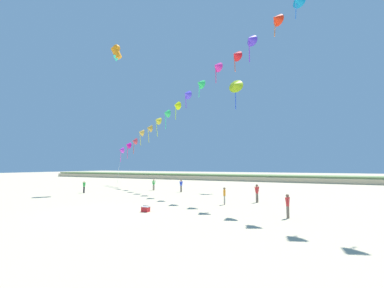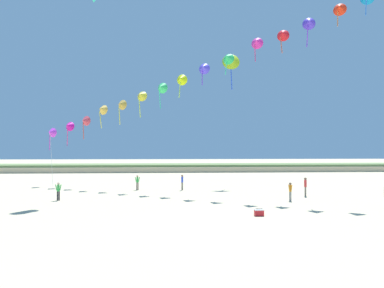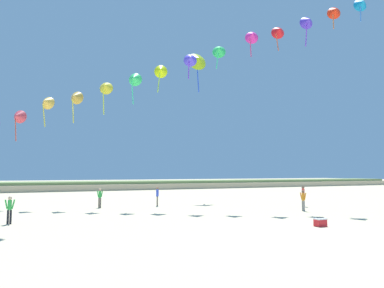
{
  "view_description": "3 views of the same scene",
  "coord_description": "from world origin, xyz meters",
  "px_view_note": "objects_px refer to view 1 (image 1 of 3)",
  "views": [
    {
      "loc": [
        14.41,
        -14.19,
        3.43
      ],
      "look_at": [
        1.44,
        12.37,
        5.93
      ],
      "focal_mm": 24.0,
      "sensor_mm": 36.0,
      "label": 1
    },
    {
      "loc": [
        -2.89,
        -19.78,
        4.29
      ],
      "look_at": [
        -0.88,
        11.9,
        4.72
      ],
      "focal_mm": 32.0,
      "sensor_mm": 36.0,
      "label": 2
    },
    {
      "loc": [
        -10.61,
        -12.07,
        2.8
      ],
      "look_at": [
        0.21,
        12.56,
        5.04
      ],
      "focal_mm": 32.0,
      "sensor_mm": 36.0,
      "label": 3
    }
  ],
  "objects_px": {
    "person_near_left": "(84,186)",
    "person_near_right": "(288,204)",
    "person_far_center": "(181,185)",
    "person_far_right": "(154,184)",
    "beach_cooler": "(146,209)",
    "person_mid_center": "(224,195)",
    "large_kite_mid_trail": "(116,52)",
    "large_kite_low_lead": "(235,85)",
    "person_far_left": "(257,192)"
  },
  "relations": [
    {
      "from": "person_near_left",
      "to": "person_mid_center",
      "type": "xyz_separation_m",
      "value": [
        19.06,
        -1.48,
        0.0
      ]
    },
    {
      "from": "person_near_left",
      "to": "person_far_left",
      "type": "bearing_deg",
      "value": 2.95
    },
    {
      "from": "person_far_center",
      "to": "large_kite_low_lead",
      "type": "height_order",
      "value": "large_kite_low_lead"
    },
    {
      "from": "person_far_right",
      "to": "large_kite_mid_trail",
      "type": "bearing_deg",
      "value": -131.51
    },
    {
      "from": "person_far_right",
      "to": "beach_cooler",
      "type": "bearing_deg",
      "value": -57.49
    },
    {
      "from": "person_mid_center",
      "to": "large_kite_mid_trail",
      "type": "xyz_separation_m",
      "value": [
        -16.84,
        4.21,
        18.11
      ]
    },
    {
      "from": "person_near_right",
      "to": "person_far_center",
      "type": "distance_m",
      "value": 18.36
    },
    {
      "from": "person_far_left",
      "to": "person_near_left",
      "type": "bearing_deg",
      "value": -177.05
    },
    {
      "from": "person_near_left",
      "to": "person_far_center",
      "type": "relative_size",
      "value": 0.95
    },
    {
      "from": "person_far_right",
      "to": "large_kite_mid_trail",
      "type": "xyz_separation_m",
      "value": [
        -3.62,
        -4.09,
        18.09
      ]
    },
    {
      "from": "person_far_left",
      "to": "person_far_center",
      "type": "bearing_deg",
      "value": 154.34
    },
    {
      "from": "person_mid_center",
      "to": "beach_cooler",
      "type": "xyz_separation_m",
      "value": [
        -4.16,
        -5.91,
        -0.66
      ]
    },
    {
      "from": "person_far_left",
      "to": "person_far_right",
      "type": "height_order",
      "value": "person_far_left"
    },
    {
      "from": "large_kite_low_lead",
      "to": "person_near_left",
      "type": "bearing_deg",
      "value": -145.63
    },
    {
      "from": "person_far_right",
      "to": "beach_cooler",
      "type": "xyz_separation_m",
      "value": [
        9.06,
        -14.21,
        -0.68
      ]
    },
    {
      "from": "large_kite_low_lead",
      "to": "large_kite_mid_trail",
      "type": "height_order",
      "value": "large_kite_mid_trail"
    },
    {
      "from": "person_far_left",
      "to": "large_kite_mid_trail",
      "type": "height_order",
      "value": "large_kite_mid_trail"
    },
    {
      "from": "person_mid_center",
      "to": "large_kite_mid_trail",
      "type": "relative_size",
      "value": 0.64
    },
    {
      "from": "person_near_left",
      "to": "person_near_right",
      "type": "relative_size",
      "value": 0.97
    },
    {
      "from": "person_near_right",
      "to": "person_far_center",
      "type": "xyz_separation_m",
      "value": [
        -14.22,
        11.61,
        0.02
      ]
    },
    {
      "from": "person_near_right",
      "to": "large_kite_low_lead",
      "type": "distance_m",
      "value": 23.13
    },
    {
      "from": "person_near_left",
      "to": "person_far_right",
      "type": "bearing_deg",
      "value": 49.45
    },
    {
      "from": "person_near_left",
      "to": "beach_cooler",
      "type": "xyz_separation_m",
      "value": [
        14.9,
        -7.39,
        -0.66
      ]
    },
    {
      "from": "large_kite_mid_trail",
      "to": "person_far_center",
      "type": "bearing_deg",
      "value": 23.59
    },
    {
      "from": "person_near_left",
      "to": "person_far_right",
      "type": "xyz_separation_m",
      "value": [
        5.84,
        6.83,
        0.02
      ]
    },
    {
      "from": "person_near_left",
      "to": "person_far_center",
      "type": "xyz_separation_m",
      "value": [
        10.47,
        6.34,
        0.05
      ]
    },
    {
      "from": "person_far_left",
      "to": "beach_cooler",
      "type": "distance_m",
      "value": 10.7
    },
    {
      "from": "large_kite_mid_trail",
      "to": "beach_cooler",
      "type": "relative_size",
      "value": 4.14
    },
    {
      "from": "person_mid_center",
      "to": "beach_cooler",
      "type": "height_order",
      "value": "person_mid_center"
    },
    {
      "from": "person_far_right",
      "to": "person_far_center",
      "type": "distance_m",
      "value": 4.66
    },
    {
      "from": "person_far_right",
      "to": "large_kite_mid_trail",
      "type": "distance_m",
      "value": 18.9
    },
    {
      "from": "beach_cooler",
      "to": "large_kite_mid_trail",
      "type": "bearing_deg",
      "value": 141.39
    },
    {
      "from": "person_near_left",
      "to": "person_far_left",
      "type": "xyz_separation_m",
      "value": [
        21.37,
        1.1,
        0.1
      ]
    },
    {
      "from": "person_far_left",
      "to": "person_far_center",
      "type": "height_order",
      "value": "person_far_left"
    },
    {
      "from": "person_near_right",
      "to": "large_kite_low_lead",
      "type": "bearing_deg",
      "value": 116.36
    },
    {
      "from": "large_kite_low_lead",
      "to": "beach_cooler",
      "type": "relative_size",
      "value": 8.11
    },
    {
      "from": "person_far_right",
      "to": "beach_cooler",
      "type": "relative_size",
      "value": 2.67
    },
    {
      "from": "beach_cooler",
      "to": "person_near_right",
      "type": "bearing_deg",
      "value": 12.2
    },
    {
      "from": "person_far_right",
      "to": "beach_cooler",
      "type": "height_order",
      "value": "person_far_right"
    },
    {
      "from": "person_far_left",
      "to": "large_kite_low_lead",
      "type": "xyz_separation_m",
      "value": [
        -4.87,
        10.18,
        13.84
      ]
    },
    {
      "from": "person_far_right",
      "to": "large_kite_low_lead",
      "type": "bearing_deg",
      "value": 22.68
    },
    {
      "from": "person_near_left",
      "to": "person_near_right",
      "type": "height_order",
      "value": "person_near_right"
    },
    {
      "from": "person_far_right",
      "to": "person_far_center",
      "type": "relative_size",
      "value": 0.96
    },
    {
      "from": "person_mid_center",
      "to": "large_kite_low_lead",
      "type": "height_order",
      "value": "large_kite_low_lead"
    },
    {
      "from": "person_mid_center",
      "to": "person_far_center",
      "type": "relative_size",
      "value": 0.95
    },
    {
      "from": "large_kite_mid_trail",
      "to": "person_mid_center",
      "type": "bearing_deg",
      "value": -14.05
    },
    {
      "from": "large_kite_low_lead",
      "to": "large_kite_mid_trail",
      "type": "relative_size",
      "value": 1.96
    },
    {
      "from": "large_kite_low_lead",
      "to": "person_far_right",
      "type": "bearing_deg",
      "value": -157.32
    },
    {
      "from": "person_far_right",
      "to": "person_mid_center",
      "type": "bearing_deg",
      "value": -32.13
    },
    {
      "from": "large_kite_low_lead",
      "to": "beach_cooler",
      "type": "xyz_separation_m",
      "value": [
        -1.59,
        -18.67,
        -14.61
      ]
    }
  ]
}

